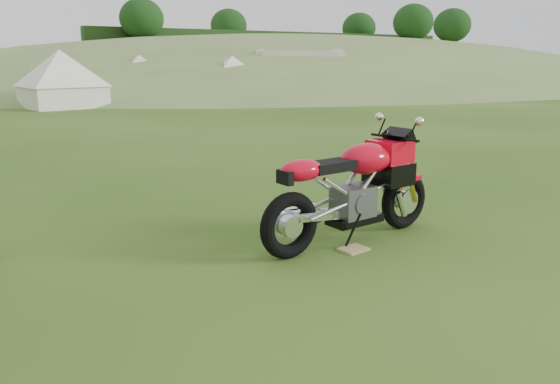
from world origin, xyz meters
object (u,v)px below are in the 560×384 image
sport_motorcycle (352,181)px  tent_left (61,77)px  tent_mid (140,74)px  tent_right (233,75)px  plywood_board (354,249)px  caravan (299,73)px

sport_motorcycle → tent_left: size_ratio=0.79×
tent_left → tent_mid: bearing=32.0°
tent_mid → tent_right: tent_mid is taller
sport_motorcycle → tent_left: bearing=83.2°
tent_right → tent_mid: bearing=148.6°
sport_motorcycle → plywood_board: bearing=-126.9°
plywood_board → tent_right: (8.38, 20.07, 1.11)m
plywood_board → tent_mid: (4.76, 23.01, 1.13)m
tent_left → sport_motorcycle: bearing=-100.5°
tent_left → tent_right: tent_left is taller
tent_right → caravan: size_ratio=0.52×
tent_right → caravan: bearing=20.7°
sport_motorcycle → caravan: size_ratio=0.43×
plywood_board → tent_mid: size_ratio=0.10×
sport_motorcycle → plywood_board: 0.70m
tent_right → sport_motorcycle: bearing=-104.9°
tent_mid → tent_right: bearing=-34.1°
tent_left → caravan: (12.32, 1.87, -0.02)m
sport_motorcycle → tent_mid: 23.24m
sport_motorcycle → tent_right: bearing=61.6°
tent_right → plywood_board: bearing=-105.0°
tent_mid → tent_right: (3.62, -2.94, -0.02)m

